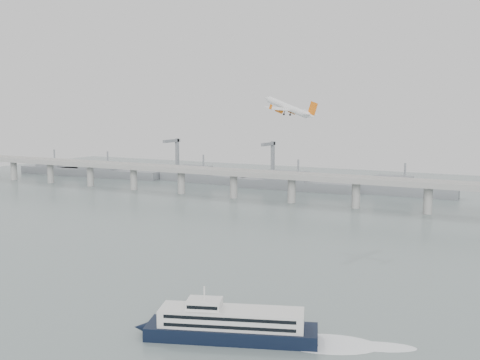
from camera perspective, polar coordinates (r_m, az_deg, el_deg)
The scene contains 5 objects.
ground at distance 244.14m, azimuth -5.99°, elevation -9.90°, with size 900.00×900.00×0.00m, color slate.
bridge at distance 419.06m, azimuth 8.94°, elevation -0.21°, with size 800.00×22.00×23.90m.
distant_fleet at distance 544.28m, azimuth -4.48°, elevation 0.38°, with size 453.00×60.90×40.00m.
ferry at distance 181.99m, azimuth -0.87°, elevation -14.51°, with size 85.61×37.59×16.75m.
airliner at distance 317.63m, azimuth 4.98°, elevation 7.31°, with size 38.04×35.38×14.60m.
Camera 1 is at (128.02, -194.87, 72.40)m, focal length 42.00 mm.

